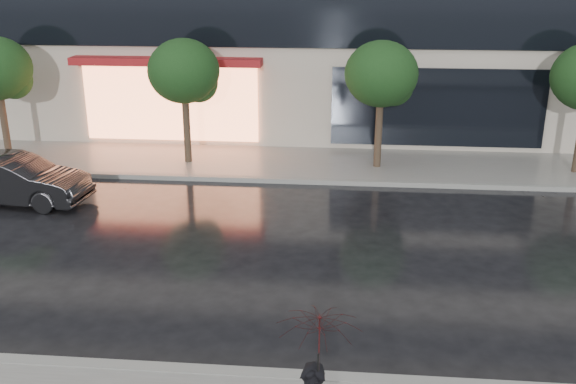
# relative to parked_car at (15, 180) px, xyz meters

# --- Properties ---
(ground) EXTENTS (120.00, 120.00, 0.00)m
(ground) POSITION_rel_parked_car_xyz_m (6.78, -6.16, -0.65)
(ground) COLOR black
(ground) RESTS_ON ground
(sidewalk_far) EXTENTS (60.00, 3.50, 0.12)m
(sidewalk_far) POSITION_rel_parked_car_xyz_m (6.78, 4.09, -0.59)
(sidewalk_far) COLOR slate
(sidewalk_far) RESTS_ON ground
(curb_near) EXTENTS (60.00, 0.25, 0.14)m
(curb_near) POSITION_rel_parked_car_xyz_m (6.78, -7.16, -0.58)
(curb_near) COLOR gray
(curb_near) RESTS_ON ground
(curb_far) EXTENTS (60.00, 0.25, 0.14)m
(curb_far) POSITION_rel_parked_car_xyz_m (6.78, 2.34, -0.58)
(curb_far) COLOR gray
(curb_far) RESTS_ON ground
(tree_mid_west) EXTENTS (2.20, 2.20, 3.99)m
(tree_mid_west) POSITION_rel_parked_car_xyz_m (3.84, 3.87, 2.27)
(tree_mid_west) COLOR #33261C
(tree_mid_west) RESTS_ON ground
(tree_mid_east) EXTENTS (2.20, 2.20, 3.99)m
(tree_mid_east) POSITION_rel_parked_car_xyz_m (9.84, 3.87, 2.27)
(tree_mid_east) COLOR #33261C
(tree_mid_east) RESTS_ON ground
(parked_car) EXTENTS (4.06, 1.73, 1.30)m
(parked_car) POSITION_rel_parked_car_xyz_m (0.00, 0.00, 0.00)
(parked_car) COLOR black
(parked_car) RESTS_ON ground
(pedestrian_with_umbrella) EXTENTS (1.19, 1.20, 2.38)m
(pedestrian_with_umbrella) POSITION_rel_parked_car_xyz_m (8.49, -9.37, 1.03)
(pedestrian_with_umbrella) COLOR black
(pedestrian_with_umbrella) RESTS_ON sidewalk_near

